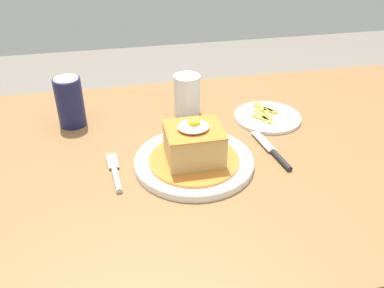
# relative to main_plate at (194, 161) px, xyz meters

# --- Properties ---
(dining_table) EXTENTS (1.48, 0.82, 0.75)m
(dining_table) POSITION_rel_main_plate_xyz_m (-0.01, 0.04, -0.11)
(dining_table) COLOR olive
(dining_table) RESTS_ON ground_plane
(main_plate) EXTENTS (0.26, 0.26, 0.02)m
(main_plate) POSITION_rel_main_plate_xyz_m (0.00, 0.00, 0.00)
(main_plate) COLOR white
(main_plate) RESTS_ON dining_table
(sandwich_meal) EXTENTS (0.19, 0.19, 0.10)m
(sandwich_meal) POSITION_rel_main_plate_xyz_m (-0.00, -0.00, 0.04)
(sandwich_meal) COLOR orange
(sandwich_meal) RESTS_ON main_plate
(fork) EXTENTS (0.03, 0.14, 0.01)m
(fork) POSITION_rel_main_plate_xyz_m (-0.17, -0.01, -0.00)
(fork) COLOR silver
(fork) RESTS_ON dining_table
(knife) EXTENTS (0.04, 0.17, 0.01)m
(knife) POSITION_rel_main_plate_xyz_m (0.18, -0.01, -0.00)
(knife) COLOR #262628
(knife) RESTS_ON dining_table
(soda_can) EXTENTS (0.07, 0.07, 0.12)m
(soda_can) POSITION_rel_main_plate_xyz_m (-0.26, 0.24, 0.05)
(soda_can) COLOR #191E51
(soda_can) RESTS_ON dining_table
(drinking_glass) EXTENTS (0.07, 0.07, 0.10)m
(drinking_glass) POSITION_rel_main_plate_xyz_m (0.03, 0.24, 0.04)
(drinking_glass) COLOR silver
(drinking_glass) RESTS_ON dining_table
(side_plate_fries) EXTENTS (0.17, 0.17, 0.02)m
(side_plate_fries) POSITION_rel_main_plate_xyz_m (0.23, 0.16, -0.00)
(side_plate_fries) COLOR white
(side_plate_fries) RESTS_ON dining_table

